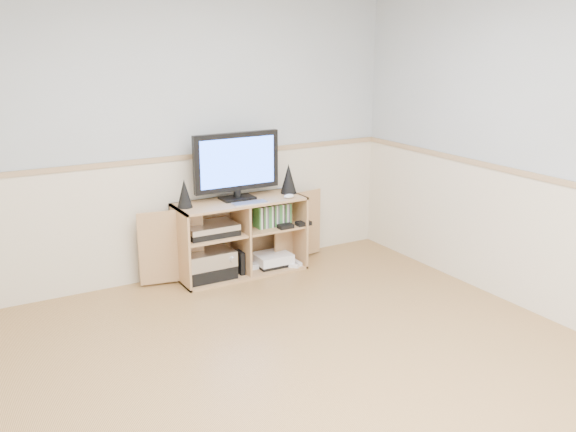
% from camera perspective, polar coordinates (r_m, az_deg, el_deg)
% --- Properties ---
extents(room, '(4.04, 4.54, 2.54)m').
position_cam_1_polar(room, '(3.44, 1.53, 2.61)').
color(room, tan).
rests_on(room, ground).
extents(media_cabinet, '(1.74, 0.42, 0.65)m').
position_cam_1_polar(media_cabinet, '(5.55, -4.46, -1.68)').
color(media_cabinet, tan).
rests_on(media_cabinet, floor).
extents(monitor, '(0.76, 0.18, 0.57)m').
position_cam_1_polar(monitor, '(5.40, -4.59, 4.67)').
color(monitor, black).
rests_on(monitor, media_cabinet).
extents(speaker_left, '(0.13, 0.13, 0.23)m').
position_cam_1_polar(speaker_left, '(5.23, -9.19, 1.99)').
color(speaker_left, black).
rests_on(speaker_left, media_cabinet).
extents(speaker_right, '(0.14, 0.14, 0.26)m').
position_cam_1_polar(speaker_right, '(5.63, 0.05, 3.35)').
color(speaker_right, black).
rests_on(speaker_right, media_cabinet).
extents(keyboard, '(0.30, 0.13, 0.01)m').
position_cam_1_polar(keyboard, '(5.31, -3.40, 1.16)').
color(keyboard, silver).
rests_on(keyboard, media_cabinet).
extents(mouse, '(0.10, 0.08, 0.04)m').
position_cam_1_polar(mouse, '(5.48, 0.08, 1.78)').
color(mouse, white).
rests_on(mouse, media_cabinet).
extents(av_components, '(0.51, 0.32, 0.47)m').
position_cam_1_polar(av_components, '(5.43, -7.06, -3.44)').
color(av_components, black).
rests_on(av_components, media_cabinet).
extents(game_consoles, '(0.45, 0.30, 0.11)m').
position_cam_1_polar(game_consoles, '(5.71, -1.52, -3.92)').
color(game_consoles, white).
rests_on(game_consoles, media_cabinet).
extents(game_cases, '(0.31, 0.13, 0.19)m').
position_cam_1_polar(game_cases, '(5.58, -1.42, 0.09)').
color(game_cases, '#3F8C3F').
rests_on(game_cases, media_cabinet).
extents(wall_outlet, '(0.12, 0.03, 0.12)m').
position_cam_1_polar(wall_outlet, '(5.87, -0.41, 2.05)').
color(wall_outlet, white).
rests_on(wall_outlet, wall_back).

